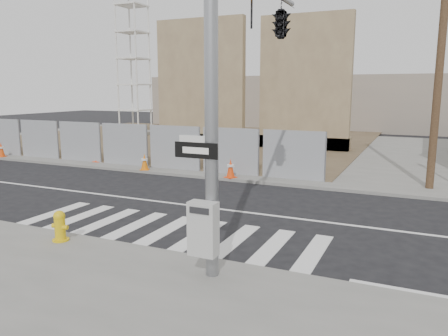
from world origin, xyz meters
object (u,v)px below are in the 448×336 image
at_px(traffic_cone_c, 145,162).
at_px(traffic_cone_d, 231,168).
at_px(crane_tower, 132,20).
at_px(traffic_cone_a, 1,150).
at_px(signal_pole, 262,45).
at_px(fire_hydrant, 60,226).
at_px(traffic_cone_b, 98,154).

height_order(traffic_cone_c, traffic_cone_d, traffic_cone_d).
relative_size(crane_tower, traffic_cone_a, 23.04).
relative_size(signal_pole, fire_hydrant, 9.31).
distance_m(traffic_cone_b, traffic_cone_d, 7.83).
xyz_separation_m(signal_pole, traffic_cone_c, (-7.83, 6.27, -4.30)).
height_order(fire_hydrant, traffic_cone_b, traffic_cone_b).
distance_m(signal_pole, crane_tower, 26.21).
height_order(signal_pole, traffic_cone_c, signal_pole).
bearing_deg(traffic_cone_d, traffic_cone_b, 173.27).
relative_size(traffic_cone_b, traffic_cone_c, 1.02).
height_order(signal_pole, traffic_cone_d, signal_pole).
xyz_separation_m(traffic_cone_b, traffic_cone_d, (7.77, -0.92, 0.01)).
bearing_deg(traffic_cone_c, traffic_cone_d, -0.00).
bearing_deg(traffic_cone_b, crane_tower, 117.52).
height_order(signal_pole, fire_hydrant, signal_pole).
xyz_separation_m(fire_hydrant, traffic_cone_b, (-7.09, 9.69, 0.00)).
relative_size(crane_tower, traffic_cone_b, 23.66).
distance_m(crane_tower, traffic_cone_d, 20.75).
distance_m(fire_hydrant, traffic_cone_d, 8.80).
bearing_deg(fire_hydrant, crane_tower, 108.18).
bearing_deg(fire_hydrant, signal_pole, 17.22).
height_order(crane_tower, traffic_cone_a, crane_tower).
distance_m(traffic_cone_a, traffic_cone_d, 13.67).
bearing_deg(traffic_cone_b, traffic_cone_c, -14.73).
xyz_separation_m(signal_pole, fire_hydrant, (-4.22, -2.50, -4.29)).
bearing_deg(crane_tower, traffic_cone_d, -42.48).
bearing_deg(traffic_cone_c, fire_hydrant, -67.67).
xyz_separation_m(traffic_cone_a, traffic_cone_c, (9.39, -0.06, -0.02)).
height_order(signal_pole, traffic_cone_a, signal_pole).
relative_size(traffic_cone_a, traffic_cone_d, 0.99).
bearing_deg(crane_tower, signal_pole, -47.43).
relative_size(traffic_cone_a, traffic_cone_c, 1.05).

